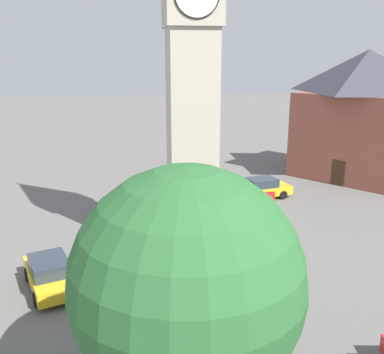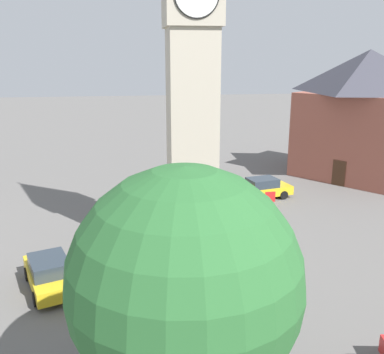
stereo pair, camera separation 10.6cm
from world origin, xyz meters
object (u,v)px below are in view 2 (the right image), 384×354
at_px(car_silver_kerb, 49,273).
at_px(car_white_side, 263,188).
at_px(building_terrace_right, 364,114).
at_px(clock_tower, 192,19).
at_px(road_sign, 270,207).
at_px(pedestrian, 275,263).
at_px(tree, 185,281).

height_order(car_silver_kerb, car_white_side, same).
bearing_deg(building_terrace_right, car_white_side, 24.25).
bearing_deg(clock_tower, road_sign, -164.06).
bearing_deg(car_white_side, pedestrian, 74.29).
bearing_deg(road_sign, pedestrian, 74.22).
relative_size(clock_tower, car_white_side, 4.62).
bearing_deg(car_white_side, road_sign, 74.34).
xyz_separation_m(car_silver_kerb, building_terrace_right, (-23.84, -15.76, 4.75)).
distance_m(clock_tower, car_white_side, 15.52).
height_order(pedestrian, road_sign, road_sign).
height_order(pedestrian, building_terrace_right, building_terrace_right).
distance_m(car_white_side, pedestrian, 12.75).
distance_m(tree, building_terrace_right, 30.73).
distance_m(car_white_side, tree, 21.84).
xyz_separation_m(tree, road_sign, (-6.65, -12.52, -2.69)).
height_order(car_white_side, road_sign, road_sign).
xyz_separation_m(clock_tower, pedestrian, (-3.27, 3.75, -10.86)).
distance_m(clock_tower, car_silver_kerb, 13.36).
bearing_deg(pedestrian, road_sign, -105.78).
bearing_deg(tree, pedestrian, -125.06).
bearing_deg(car_white_side, clock_tower, 51.71).
xyz_separation_m(clock_tower, car_silver_kerb, (6.94, 2.66, -11.10)).
bearing_deg(clock_tower, car_silver_kerb, 20.96).
distance_m(clock_tower, pedestrian, 11.94).
relative_size(pedestrian, tree, 0.22).
height_order(car_silver_kerb, building_terrace_right, building_terrace_right).
bearing_deg(tree, car_white_side, -113.73).
bearing_deg(pedestrian, clock_tower, -48.93).
distance_m(clock_tower, tree, 13.47).
xyz_separation_m(car_silver_kerb, road_sign, (-11.66, -4.01, 1.14)).
xyz_separation_m(pedestrian, road_sign, (-1.44, -5.10, 0.89)).
bearing_deg(clock_tower, tree, 80.18).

